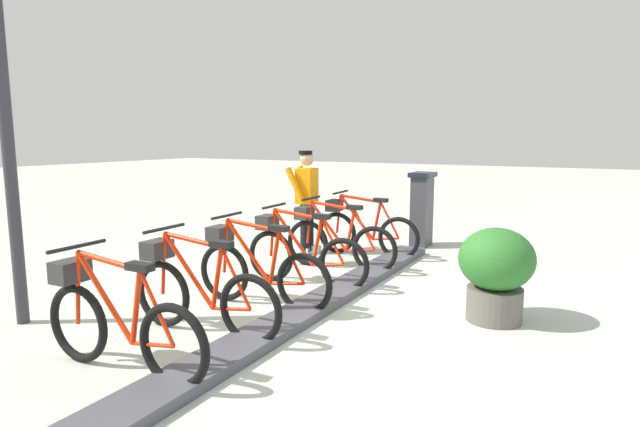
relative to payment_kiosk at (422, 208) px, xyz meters
name	(u,v)px	position (x,y,z in m)	size (l,w,h in m)	color
ground_plane	(315,310)	(-0.05, 3.82, -0.67)	(60.00, 60.00, 0.00)	#B3BCA9
dock_rail_base	(315,305)	(-0.05, 3.82, -0.62)	(0.44, 6.47, 0.10)	#47474C
payment_kiosk	(422,208)	(0.00, 0.00, 0.00)	(0.36, 0.52, 1.28)	#38383D
bike_docked_0	(363,229)	(0.57, 1.19, -0.24)	(1.72, 0.54, 1.02)	black
bike_docked_1	(335,239)	(0.57, 2.13, -0.24)	(1.72, 0.54, 1.02)	black
bike_docked_2	(301,252)	(0.57, 3.08, -0.24)	(1.72, 0.54, 1.02)	black
bike_docked_3	(257,269)	(0.57, 4.02, -0.24)	(1.72, 0.54, 1.02)	black
bike_docked_4	(198,291)	(0.57, 4.97, -0.24)	(1.72, 0.54, 1.02)	black
bike_docked_5	(116,321)	(0.57, 5.91, -0.24)	(1.72, 0.54, 1.02)	black
worker_near_rack	(306,198)	(1.47, 1.42, 0.24)	(0.50, 0.67, 1.66)	white
lamp_post	(2,80)	(2.35, 5.62, 1.75)	(0.32, 0.32, 3.65)	#2D2D33
planter_bush	(496,270)	(-1.84, 3.21, -0.12)	(0.76, 0.76, 0.97)	#59544C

